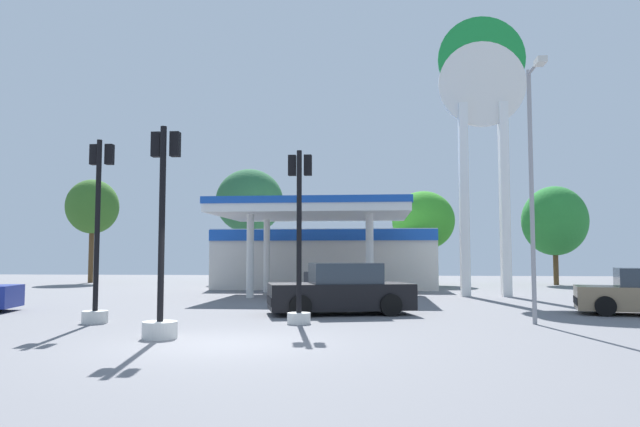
{
  "coord_description": "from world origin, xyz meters",
  "views": [
    {
      "loc": [
        3.24,
        -12.22,
        1.81
      ],
      "look_at": [
        0.66,
        14.91,
        3.79
      ],
      "focal_mm": 33.39,
      "sensor_mm": 36.0,
      "label": 1
    }
  ],
  "objects_px": {
    "car_1": "(341,291)",
    "traffic_signal_1": "(162,271)",
    "traffic_signal_0": "(299,252)",
    "corner_streetlamp": "(533,168)",
    "tree_0": "(92,207)",
    "traffic_signal_2": "(97,255)",
    "tree_1": "(250,201)",
    "station_pole_sign": "(483,116)",
    "tree_3": "(555,221)",
    "tree_2": "(423,221)"
  },
  "relations": [
    {
      "from": "tree_1",
      "to": "tree_3",
      "type": "relative_size",
      "value": 1.27
    },
    {
      "from": "station_pole_sign",
      "to": "tree_1",
      "type": "relative_size",
      "value": 1.63
    },
    {
      "from": "station_pole_sign",
      "to": "corner_streetlamp",
      "type": "xyz_separation_m",
      "value": [
        -0.74,
        -11.47,
        -4.16
      ]
    },
    {
      "from": "car_1",
      "to": "traffic_signal_1",
      "type": "height_order",
      "value": "traffic_signal_1"
    },
    {
      "from": "station_pole_sign",
      "to": "tree_2",
      "type": "height_order",
      "value": "station_pole_sign"
    },
    {
      "from": "tree_1",
      "to": "tree_2",
      "type": "xyz_separation_m",
      "value": [
        12.01,
        -2.44,
        -1.61
      ]
    },
    {
      "from": "car_1",
      "to": "tree_1",
      "type": "relative_size",
      "value": 0.6
    },
    {
      "from": "car_1",
      "to": "corner_streetlamp",
      "type": "relative_size",
      "value": 0.69
    },
    {
      "from": "car_1",
      "to": "tree_2",
      "type": "height_order",
      "value": "tree_2"
    },
    {
      "from": "car_1",
      "to": "tree_1",
      "type": "bearing_deg",
      "value": 109.18
    },
    {
      "from": "traffic_signal_1",
      "to": "tree_3",
      "type": "xyz_separation_m",
      "value": [
        16.21,
        26.41,
        2.61
      ]
    },
    {
      "from": "tree_3",
      "to": "corner_streetlamp",
      "type": "bearing_deg",
      "value": -107.37
    },
    {
      "from": "car_1",
      "to": "tree_3",
      "type": "relative_size",
      "value": 0.76
    },
    {
      "from": "traffic_signal_0",
      "to": "tree_1",
      "type": "height_order",
      "value": "tree_1"
    },
    {
      "from": "station_pole_sign",
      "to": "traffic_signal_2",
      "type": "xyz_separation_m",
      "value": [
        -12.6,
        -12.1,
        -6.48
      ]
    },
    {
      "from": "traffic_signal_0",
      "to": "corner_streetlamp",
      "type": "distance_m",
      "value": 6.7
    },
    {
      "from": "station_pole_sign",
      "to": "corner_streetlamp",
      "type": "relative_size",
      "value": 1.88
    },
    {
      "from": "tree_1",
      "to": "car_1",
      "type": "bearing_deg",
      "value": -70.82
    },
    {
      "from": "tree_0",
      "to": "tree_1",
      "type": "relative_size",
      "value": 0.9
    },
    {
      "from": "tree_2",
      "to": "tree_3",
      "type": "distance_m",
      "value": 8.39
    },
    {
      "from": "traffic_signal_2",
      "to": "tree_2",
      "type": "height_order",
      "value": "tree_2"
    },
    {
      "from": "tree_1",
      "to": "tree_2",
      "type": "relative_size",
      "value": 1.32
    },
    {
      "from": "station_pole_sign",
      "to": "tree_0",
      "type": "relative_size",
      "value": 1.82
    },
    {
      "from": "station_pole_sign",
      "to": "corner_streetlamp",
      "type": "height_order",
      "value": "station_pole_sign"
    },
    {
      "from": "traffic_signal_1",
      "to": "traffic_signal_2",
      "type": "distance_m",
      "value": 3.99
    },
    {
      "from": "station_pole_sign",
      "to": "car_1",
      "type": "distance_m",
      "value": 13.23
    },
    {
      "from": "tree_0",
      "to": "tree_2",
      "type": "relative_size",
      "value": 1.19
    },
    {
      "from": "tree_0",
      "to": "tree_3",
      "type": "height_order",
      "value": "tree_0"
    },
    {
      "from": "tree_3",
      "to": "traffic_signal_1",
      "type": "bearing_deg",
      "value": -121.53
    },
    {
      "from": "tree_2",
      "to": "corner_streetlamp",
      "type": "relative_size",
      "value": 0.87
    },
    {
      "from": "corner_streetlamp",
      "to": "traffic_signal_2",
      "type": "bearing_deg",
      "value": -176.97
    },
    {
      "from": "car_1",
      "to": "traffic_signal_1",
      "type": "bearing_deg",
      "value": -121.81
    },
    {
      "from": "traffic_signal_2",
      "to": "tree_1",
      "type": "distance_m",
      "value": 26.01
    },
    {
      "from": "tree_2",
      "to": "station_pole_sign",
      "type": "bearing_deg",
      "value": -80.23
    },
    {
      "from": "traffic_signal_0",
      "to": "tree_0",
      "type": "distance_m",
      "value": 29.7
    },
    {
      "from": "traffic_signal_1",
      "to": "tree_3",
      "type": "height_order",
      "value": "tree_3"
    },
    {
      "from": "corner_streetlamp",
      "to": "tree_3",
      "type": "bearing_deg",
      "value": 72.63
    },
    {
      "from": "station_pole_sign",
      "to": "traffic_signal_2",
      "type": "distance_m",
      "value": 18.63
    },
    {
      "from": "car_1",
      "to": "traffic_signal_0",
      "type": "height_order",
      "value": "traffic_signal_0"
    },
    {
      "from": "traffic_signal_0",
      "to": "tree_0",
      "type": "relative_size",
      "value": 0.66
    },
    {
      "from": "traffic_signal_0",
      "to": "tree_3",
      "type": "bearing_deg",
      "value": 59.84
    },
    {
      "from": "station_pole_sign",
      "to": "tree_0",
      "type": "distance_m",
      "value": 27.63
    },
    {
      "from": "traffic_signal_1",
      "to": "tree_1",
      "type": "bearing_deg",
      "value": 98.35
    },
    {
      "from": "tree_1",
      "to": "corner_streetlamp",
      "type": "height_order",
      "value": "tree_1"
    },
    {
      "from": "traffic_signal_0",
      "to": "corner_streetlamp",
      "type": "bearing_deg",
      "value": 2.15
    },
    {
      "from": "car_1",
      "to": "corner_streetlamp",
      "type": "height_order",
      "value": "corner_streetlamp"
    },
    {
      "from": "traffic_signal_1",
      "to": "tree_0",
      "type": "distance_m",
      "value": 30.92
    },
    {
      "from": "tree_1",
      "to": "traffic_signal_0",
      "type": "bearing_deg",
      "value": -74.81
    },
    {
      "from": "traffic_signal_0",
      "to": "tree_3",
      "type": "height_order",
      "value": "tree_3"
    },
    {
      "from": "traffic_signal_0",
      "to": "traffic_signal_1",
      "type": "height_order",
      "value": "traffic_signal_1"
    }
  ]
}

